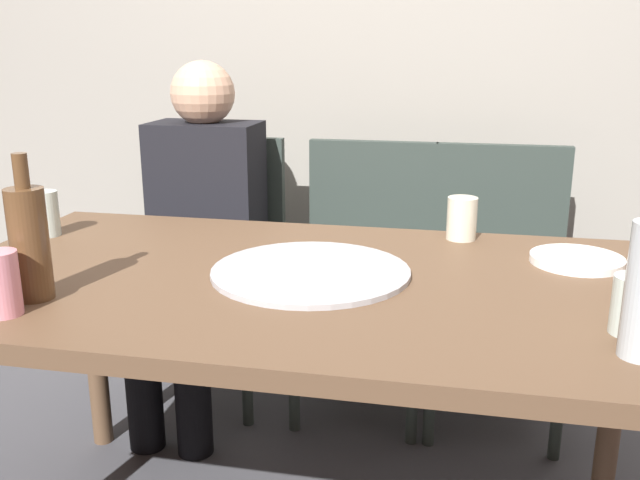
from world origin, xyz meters
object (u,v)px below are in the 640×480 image
at_px(tumbler_far, 462,218).
at_px(chair_right, 497,267).
at_px(soda_can, 2,284).
at_px(chair_left, 216,250).
at_px(beer_bottle, 29,241).
at_px(chair_middle, 366,259).
at_px(plate_stack, 577,260).
at_px(pizza_tray, 311,272).
at_px(tumbler_near, 635,305).
at_px(wine_glass, 46,213).
at_px(guest_in_sweater, 199,226).
at_px(dining_table, 304,308).

distance_m(tumbler_far, chair_right, 0.56).
xyz_separation_m(soda_can, chair_left, (-0.02, 1.17, -0.28)).
xyz_separation_m(beer_bottle, chair_middle, (0.51, 1.08, -0.34)).
xyz_separation_m(plate_stack, chair_left, (-1.11, 0.63, -0.23)).
height_order(pizza_tray, tumbler_near, tumbler_near).
bearing_deg(plate_stack, chair_right, 102.33).
xyz_separation_m(wine_glass, chair_left, (0.22, 0.66, -0.28)).
bearing_deg(wine_glass, beer_bottle, -60.14).
height_order(tumbler_far, chair_right, chair_right).
bearing_deg(wine_glass, tumbler_near, -15.18).
height_order(tumbler_near, chair_right, chair_right).
bearing_deg(tumbler_far, guest_in_sweater, 159.29).
relative_size(dining_table, beer_bottle, 5.61).
relative_size(dining_table, chair_right, 1.80).
bearing_deg(tumbler_near, beer_bottle, -177.14).
bearing_deg(pizza_tray, chair_middle, 89.37).
xyz_separation_m(tumbler_far, guest_in_sweater, (-0.85, 0.32, -0.15)).
bearing_deg(chair_middle, beer_bottle, 64.77).
relative_size(tumbler_near, guest_in_sweater, 0.09).
distance_m(tumbler_far, plate_stack, 0.31).
height_order(dining_table, chair_middle, chair_middle).
height_order(pizza_tray, soda_can, soda_can).
bearing_deg(chair_right, chair_middle, 0.00).
distance_m(chair_middle, guest_in_sweater, 0.57).
xyz_separation_m(pizza_tray, beer_bottle, (-0.50, -0.25, 0.11)).
distance_m(beer_bottle, chair_middle, 1.24).
distance_m(dining_table, chair_right, 0.97).
xyz_separation_m(wine_glass, plate_stack, (1.33, 0.03, -0.05)).
bearing_deg(chair_middle, dining_table, 88.56).
relative_size(soda_can, guest_in_sweater, 0.10).
bearing_deg(guest_in_sweater, tumbler_near, 142.58).
relative_size(tumbler_near, plate_stack, 0.49).
bearing_deg(soda_can, chair_left, 91.17).
bearing_deg(chair_left, chair_middle, -180.00).
height_order(dining_table, chair_right, chair_right).
distance_m(wine_glass, soda_can, 0.57).
xyz_separation_m(beer_bottle, tumbler_near, (1.12, 0.06, -0.07)).
xyz_separation_m(wine_glass, chair_right, (1.19, 0.66, -0.28)).
xyz_separation_m(pizza_tray, chair_left, (-0.53, 0.83, -0.23)).
xyz_separation_m(tumbler_near, soda_can, (-1.12, -0.14, 0.01)).
bearing_deg(chair_left, beer_bottle, 91.49).
bearing_deg(beer_bottle, tumbler_near, 2.86).
bearing_deg(chair_left, dining_table, 121.47).
xyz_separation_m(tumbler_far, chair_left, (-0.85, 0.47, -0.28)).
relative_size(tumbler_far, chair_middle, 0.12).
bearing_deg(tumbler_near, soda_can, -172.64).
relative_size(chair_middle, chair_right, 1.00).
relative_size(dining_table, plate_stack, 7.72).
relative_size(wine_glass, chair_middle, 0.13).
bearing_deg(tumbler_far, wine_glass, -170.06).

